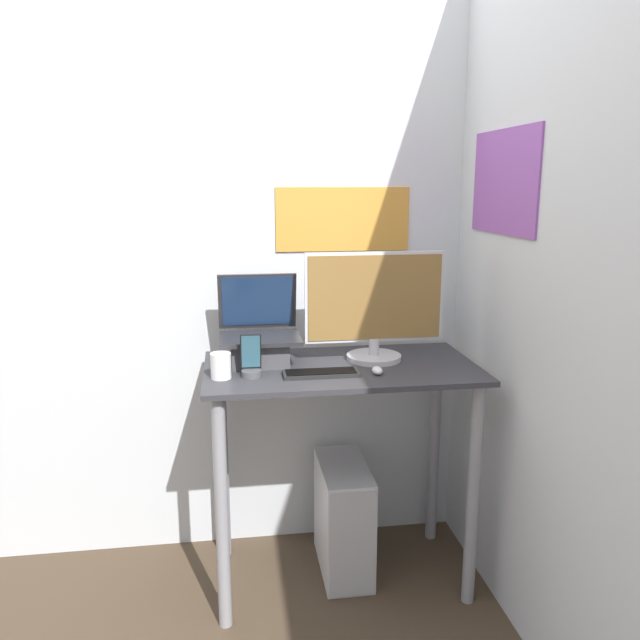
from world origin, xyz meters
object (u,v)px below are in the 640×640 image
Objects in this scene: laptop at (259,341)px; mouse at (377,370)px; computer_tower at (343,518)px; cell_phone at (251,364)px; monitor at (375,309)px; keyboard at (321,373)px.

laptop is 0.47m from mouse.
mouse reaches higher than computer_tower.
laptop is at bearing 76.66° from cell_phone.
monitor is at bearing 17.42° from cell_phone.
cell_phone reaches higher than computer_tower.
mouse is at bearing -26.14° from laptop.
mouse is (-0.03, -0.19, -0.19)m from monitor.
mouse is at bearing -4.87° from cell_phone.
monitor is 0.88m from computer_tower.
mouse is at bearing -3.74° from keyboard.
monitor is at bearing -1.62° from laptop.
keyboard is 0.25m from cell_phone.
monitor is 8.91× the size of mouse.
mouse is 0.71m from computer_tower.
mouse is (0.41, -0.20, -0.07)m from laptop.
laptop reaches higher than mouse.
mouse is 0.39× the size of cell_phone.
monitor is (0.45, -0.01, 0.11)m from laptop.
laptop is 0.83m from computer_tower.
cell_phone reaches higher than mouse.
laptop is at bearing 175.82° from computer_tower.
monitor is 1.99× the size of keyboard.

